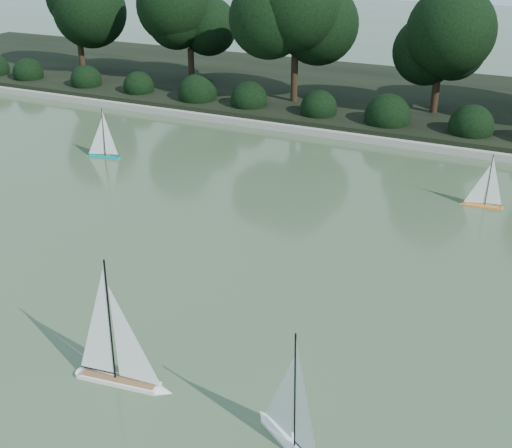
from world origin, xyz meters
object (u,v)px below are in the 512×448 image
(sailboat_white_b, at_px, (124,366))
(sailboat_teal, at_px, (101,149))
(sailboat_white_a, at_px, (288,423))
(sailboat_orange, at_px, (481,198))

(sailboat_white_b, distance_m, sailboat_teal, 8.61)
(sailboat_white_b, relative_size, sailboat_teal, 1.43)
(sailboat_white_a, xyz_separation_m, sailboat_white_b, (-2.18, 0.05, 0.02))
(sailboat_orange, bearing_deg, sailboat_white_b, -113.56)
(sailboat_white_a, relative_size, sailboat_teal, 1.28)
(sailboat_white_b, bearing_deg, sailboat_white_a, -1.26)
(sailboat_white_a, height_order, sailboat_teal, sailboat_white_a)
(sailboat_white_a, distance_m, sailboat_white_b, 2.18)
(sailboat_orange, relative_size, sailboat_teal, 0.93)
(sailboat_orange, distance_m, sailboat_teal, 8.73)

